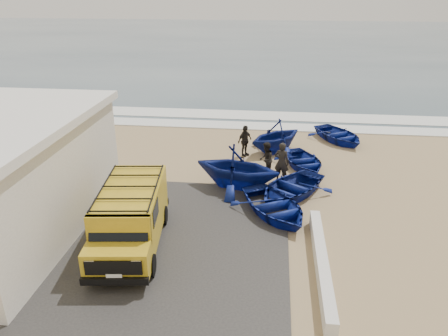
{
  "coord_description": "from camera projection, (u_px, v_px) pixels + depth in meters",
  "views": [
    {
      "loc": [
        3.27,
        -14.83,
        8.46
      ],
      "look_at": [
        1.28,
        2.18,
        1.2
      ],
      "focal_mm": 35.0,
      "sensor_mm": 36.0,
      "label": 1
    }
  ],
  "objects": [
    {
      "name": "ocean",
      "position": [
        256.0,
        42.0,
        68.42
      ],
      "size": [
        180.0,
        88.0,
        0.01
      ],
      "primitive_type": "cube",
      "color": "#385166",
      "rests_on": "ground"
    },
    {
      "name": "boat_far_left",
      "position": [
        276.0,
        136.0,
        23.45
      ],
      "size": [
        4.5,
        4.5,
        1.8
      ],
      "primitive_type": "imported",
      "rotation": [
        0.0,
        0.0,
        -0.78
      ],
      "color": "navy",
      "rests_on": "ground"
    },
    {
      "name": "boat_mid_left",
      "position": [
        237.0,
        167.0,
        19.2
      ],
      "size": [
        4.52,
        4.15,
        2.01
      ],
      "primitive_type": "imported",
      "rotation": [
        0.0,
        0.0,
        1.32
      ],
      "color": "navy",
      "rests_on": "ground"
    },
    {
      "name": "fisherman_back",
      "position": [
        245.0,
        141.0,
        22.91
      ],
      "size": [
        0.93,
        1.02,
        1.67
      ],
      "primitive_type": "imported",
      "rotation": [
        0.0,
        0.0,
        0.9
      ],
      "color": "black",
      "rests_on": "ground"
    },
    {
      "name": "boat_near_right",
      "position": [
        290.0,
        187.0,
        18.7
      ],
      "size": [
        4.43,
        4.68,
        0.79
      ],
      "primitive_type": "imported",
      "rotation": [
        0.0,
        0.0,
        -0.62
      ],
      "color": "navy",
      "rests_on": "ground"
    },
    {
      "name": "van",
      "position": [
        130.0,
        215.0,
        14.87
      ],
      "size": [
        2.57,
        5.26,
        2.17
      ],
      "rotation": [
        0.0,
        0.0,
        0.12
      ],
      "color": "gold",
      "rests_on": "ground"
    },
    {
      "name": "fisherman_front",
      "position": [
        282.0,
        162.0,
        19.87
      ],
      "size": [
        0.79,
        0.64,
        1.89
      ],
      "primitive_type": "imported",
      "rotation": [
        0.0,
        0.0,
        2.84
      ],
      "color": "black",
      "rests_on": "ground"
    },
    {
      "name": "boat_mid_right",
      "position": [
        303.0,
        161.0,
        21.6
      ],
      "size": [
        3.33,
        3.89,
        0.68
      ],
      "primitive_type": "imported",
      "rotation": [
        0.0,
        0.0,
        0.35
      ],
      "color": "navy",
      "rests_on": "ground"
    },
    {
      "name": "slab",
      "position": [
        119.0,
        239.0,
        15.58
      ],
      "size": [
        12.0,
        10.0,
        0.05
      ],
      "primitive_type": "cube",
      "color": "#393634",
      "rests_on": "ground"
    },
    {
      "name": "surf_wash",
      "position": [
        226.0,
        114.0,
        30.46
      ],
      "size": [
        180.0,
        2.2,
        0.04
      ],
      "primitive_type": "cube",
      "color": "white",
      "rests_on": "ground"
    },
    {
      "name": "parapet",
      "position": [
        321.0,
        263.0,
        13.82
      ],
      "size": [
        0.35,
        6.0,
        0.55
      ],
      "primitive_type": "cube",
      "color": "silver",
      "rests_on": "ground"
    },
    {
      "name": "boat_far_right",
      "position": [
        339.0,
        135.0,
        25.2
      ],
      "size": [
        4.09,
        4.48,
        0.76
      ],
      "primitive_type": "imported",
      "rotation": [
        0.0,
        0.0,
        0.52
      ],
      "color": "navy",
      "rests_on": "ground"
    },
    {
      "name": "boat_near_left",
      "position": [
        274.0,
        206.0,
        17.11
      ],
      "size": [
        4.26,
        4.65,
        0.79
      ],
      "primitive_type": "imported",
      "rotation": [
        0.0,
        0.0,
        0.53
      ],
      "color": "navy",
      "rests_on": "ground"
    },
    {
      "name": "fisherman_middle",
      "position": [
        266.0,
        159.0,
        20.51
      ],
      "size": [
        0.72,
        0.88,
        1.66
      ],
      "primitive_type": "imported",
      "rotation": [
        0.0,
        0.0,
        -1.7
      ],
      "color": "black",
      "rests_on": "ground"
    },
    {
      "name": "surf_line",
      "position": [
        222.0,
        125.0,
        28.17
      ],
      "size": [
        180.0,
        1.6,
        0.06
      ],
      "primitive_type": "cube",
      "color": "white",
      "rests_on": "ground"
    },
    {
      "name": "ground",
      "position": [
        185.0,
        216.0,
        17.21
      ],
      "size": [
        160.0,
        160.0,
        0.0
      ],
      "primitive_type": "plane",
      "color": "tan"
    }
  ]
}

